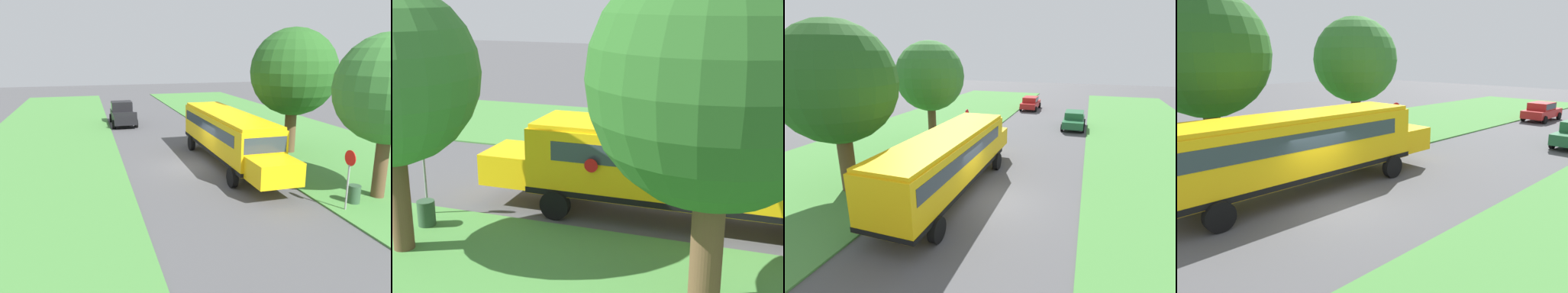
{
  "view_description": "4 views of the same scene",
  "coord_description": "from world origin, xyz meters",
  "views": [
    {
      "loc": [
        5.92,
        21.21,
        6.76
      ],
      "look_at": [
        0.34,
        1.79,
        1.7
      ],
      "focal_mm": 35.0,
      "sensor_mm": 36.0,
      "label": 1
    },
    {
      "loc": [
        -19.0,
        -2.52,
        7.22
      ],
      "look_at": [
        -1.37,
        3.59,
        1.98
      ],
      "focal_mm": 50.0,
      "sensor_mm": 36.0,
      "label": 2
    },
    {
      "loc": [
        3.84,
        -12.66,
        6.83
      ],
      "look_at": [
        -1.91,
        3.59,
        1.46
      ],
      "focal_mm": 28.0,
      "sensor_mm": 36.0,
      "label": 3
    },
    {
      "loc": [
        10.13,
        -8.15,
        5.29
      ],
      "look_at": [
        -1.09,
        2.86,
        1.6
      ],
      "focal_mm": 35.0,
      "sensor_mm": 36.0,
      "label": 4
    }
  ],
  "objects": [
    {
      "name": "school_bus",
      "position": [
        -2.24,
        0.09,
        1.92
      ],
      "size": [
        2.84,
        12.42,
        3.16
      ],
      "color": "yellow",
      "rests_on": "ground"
    },
    {
      "name": "stop_sign",
      "position": [
        -4.6,
        8.2,
        1.74
      ],
      "size": [
        0.08,
        0.68,
        2.74
      ],
      "color": "gray",
      "rests_on": "ground"
    },
    {
      "name": "oak_tree_beside_bus",
      "position": [
        -7.36,
        -1.38,
        5.5
      ],
      "size": [
        5.69,
        5.69,
        8.3
      ],
      "color": "brown",
      "rests_on": "ground"
    },
    {
      "name": "ground_plane",
      "position": [
        0.0,
        0.0,
        0.0
      ],
      "size": [
        120.0,
        120.0,
        0.0
      ],
      "primitive_type": "plane",
      "color": "#4C4C4F"
    },
    {
      "name": "grass_far_side",
      "position": [
        9.0,
        0.0,
        0.04
      ],
      "size": [
        10.0,
        80.0,
        0.07
      ],
      "primitive_type": "cube",
      "color": "#47843D",
      "rests_on": "ground"
    },
    {
      "name": "trash_bin",
      "position": [
        -5.45,
        7.64,
        0.45
      ],
      "size": [
        0.56,
        0.56,
        0.9
      ],
      "primitive_type": "cylinder",
      "color": "#2D4C33",
      "rests_on": "ground"
    }
  ]
}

